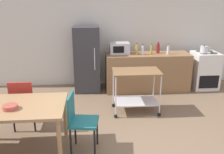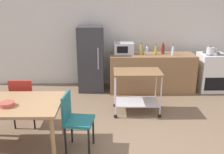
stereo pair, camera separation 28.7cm
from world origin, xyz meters
The scene contains 17 objects.
ground_plane centered at (0.00, 0.00, 0.00)m, with size 12.00×12.00×0.00m, color brown.
back_wall centered at (0.00, 3.20, 1.45)m, with size 8.40×0.12×2.90m, color silver.
kitchen_counter centered at (0.90, 2.60, 0.45)m, with size 2.00×0.64×0.90m, color olive.
dining_table centered at (-1.58, 0.18, 0.67)m, with size 1.50×0.90×0.75m.
chair_red centered at (-1.60, 0.88, 0.52)m, with size 0.40×0.40×0.89m.
chair_teal centered at (-0.64, 0.15, 0.52)m, with size 0.45×0.45×0.89m.
stove_oven centered at (2.35, 2.62, 0.45)m, with size 0.60×0.61×0.92m.
refrigerator centered at (-0.55, 2.70, 0.78)m, with size 0.60×0.63×1.55m.
kitchen_cart centered at (0.41, 1.40, 0.57)m, with size 0.91×0.57×0.85m.
microwave centered at (0.23, 2.70, 1.03)m, with size 0.46×0.35×0.26m.
bottle_sparkling_water centered at (0.62, 2.55, 1.01)m, with size 0.07×0.07×0.27m.
bottle_vinegar centered at (0.76, 2.55, 1.00)m, with size 0.07×0.07×0.24m.
bottle_sesame_oil centered at (0.97, 2.58, 1.00)m, with size 0.06×0.06×0.25m.
bottle_olive_oil centered at (1.16, 2.68, 1.01)m, with size 0.08×0.08×0.26m.
bottle_soy_sauce centered at (1.36, 2.53, 0.99)m, with size 0.06×0.06×0.24m.
fruit_bowl centered at (-1.55, 0.07, 0.78)m, with size 0.20×0.20×0.06m, color #B24C3F.
kettle centered at (2.23, 2.52, 1.00)m, with size 0.24×0.17×0.19m.
Camera 1 is at (-0.44, -3.10, 2.20)m, focal length 39.93 mm.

